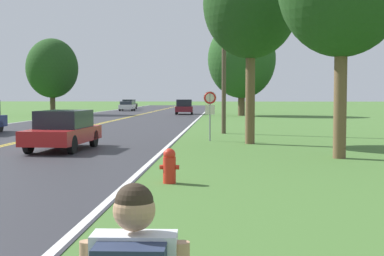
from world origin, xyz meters
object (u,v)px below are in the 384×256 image
at_px(car_maroon_van_receding, 184,106).
at_px(tree_behind_sign, 251,4).
at_px(fire_hydrant, 169,166).
at_px(tree_right_cluster, 52,68).
at_px(car_red_sedan_mid_near, 64,130).
at_px(car_black_sedan_horizon, 129,104).
at_px(car_white_hatchback_distant, 127,106).
at_px(tree_left_verge, 242,59).
at_px(traffic_sign, 210,104).

bearing_deg(car_maroon_van_receding, tree_behind_sign, 6.09).
xyz_separation_m(fire_hydrant, tree_right_cluster, (-17.61, 45.68, 4.71)).
xyz_separation_m(car_red_sedan_mid_near, car_black_sedan_horizon, (-8.62, 63.43, -0.00)).
distance_m(tree_right_cluster, car_black_sedan_horizon, 26.08).
bearing_deg(car_black_sedan_horizon, car_white_hatchback_distant, -169.99).
relative_size(tree_behind_sign, tree_right_cluster, 1.00).
bearing_deg(tree_behind_sign, tree_left_verge, 88.66).
relative_size(fire_hydrant, car_maroon_van_receding, 0.21).
distance_m(tree_behind_sign, car_white_hatchback_distant, 52.51).
distance_m(traffic_sign, car_black_sedan_horizon, 60.69).
bearing_deg(car_red_sedan_mid_near, traffic_sign, 130.86).
relative_size(traffic_sign, car_red_sedan_mid_near, 0.51).
xyz_separation_m(car_red_sedan_mid_near, car_maroon_van_receding, (1.81, 40.01, 0.10)).
bearing_deg(tree_right_cluster, car_black_sedan_horizon, 80.82).
distance_m(fire_hydrant, tree_right_cluster, 49.18).
distance_m(traffic_sign, car_red_sedan_mid_near, 7.17).
height_order(tree_right_cluster, car_black_sedan_horizon, tree_right_cluster).
bearing_deg(car_maroon_van_receding, car_black_sedan_horizon, -158.47).
relative_size(car_red_sedan_mid_near, car_white_hatchback_distant, 1.28).
relative_size(car_maroon_van_receding, car_black_sedan_horizon, 0.87).
bearing_deg(fire_hydrant, car_black_sedan_horizon, 100.76).
relative_size(car_maroon_van_receding, car_white_hatchback_distant, 1.12).
bearing_deg(tree_left_verge, car_red_sedan_mid_near, -102.60).
bearing_deg(car_white_hatchback_distant, car_red_sedan_mid_near, -173.51).
bearing_deg(car_black_sedan_horizon, car_red_sedan_mid_near, -170.69).
height_order(car_red_sedan_mid_near, car_white_hatchback_distant, car_red_sedan_mid_near).
relative_size(tree_right_cluster, car_red_sedan_mid_near, 1.86).
relative_size(tree_behind_sign, car_black_sedan_horizon, 1.85).
bearing_deg(car_white_hatchback_distant, tree_left_verge, -139.10).
xyz_separation_m(tree_behind_sign, car_white_hatchback_distant, (-14.47, 50.19, -5.33)).
height_order(fire_hydrant, car_white_hatchback_distant, car_white_hatchback_distant).
xyz_separation_m(fire_hydrant, car_red_sedan_mid_near, (-4.89, 7.64, 0.36)).
xyz_separation_m(tree_right_cluster, car_white_hatchback_distant, (5.60, 15.27, -4.41)).
relative_size(fire_hydrant, tree_left_verge, 0.08).
bearing_deg(car_maroon_van_receding, traffic_sign, 3.57).
relative_size(tree_right_cluster, car_black_sedan_horizon, 1.84).
xyz_separation_m(traffic_sign, tree_right_cluster, (-18.29, 33.61, 3.41)).
distance_m(tree_behind_sign, car_maroon_van_receding, 37.66).
bearing_deg(tree_right_cluster, tree_left_verge, -4.54).
bearing_deg(car_white_hatchback_distant, car_black_sedan_horizon, 7.32).
bearing_deg(tree_behind_sign, car_black_sedan_horizon, 104.83).
xyz_separation_m(fire_hydrant, car_maroon_van_receding, (-3.08, 47.65, 0.46)).
bearing_deg(tree_left_verge, traffic_sign, -94.59).
distance_m(car_red_sedan_mid_near, car_maroon_van_receding, 40.05).
height_order(traffic_sign, tree_right_cluster, tree_right_cluster).
bearing_deg(tree_left_verge, tree_behind_sign, -91.34).
relative_size(traffic_sign, car_maroon_van_receding, 0.58).
distance_m(tree_left_verge, car_white_hatchback_distant, 23.37).
bearing_deg(tree_behind_sign, fire_hydrant, -102.92).
bearing_deg(traffic_sign, tree_left_verge, 85.41).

